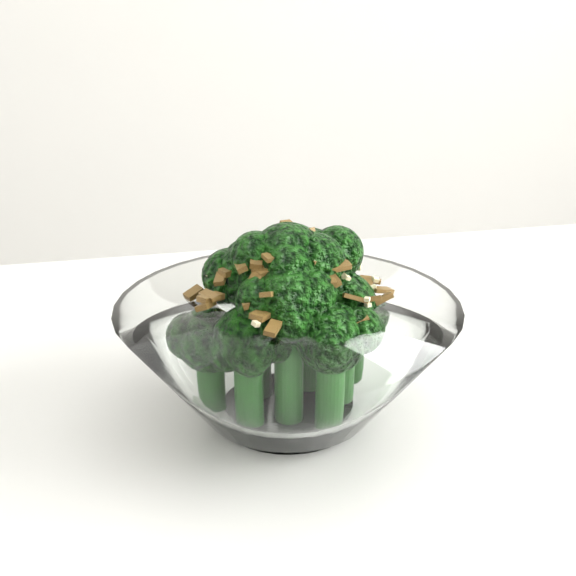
{
  "coord_description": "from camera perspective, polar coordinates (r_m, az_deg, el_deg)",
  "views": [
    {
      "loc": [
        0.11,
        -0.26,
        1.01
      ],
      "look_at": [
        0.12,
        0.18,
        0.84
      ],
      "focal_mm": 50.0,
      "sensor_mm": 36.0,
      "label": 1
    }
  ],
  "objects": [
    {
      "name": "broccoli_dish",
      "position": [
        0.49,
        0.06,
        -4.16
      ],
      "size": [
        0.21,
        0.21,
        0.13
      ],
      "color": "white",
      "rests_on": "table"
    }
  ]
}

